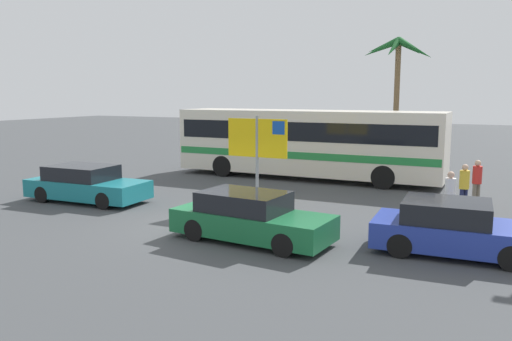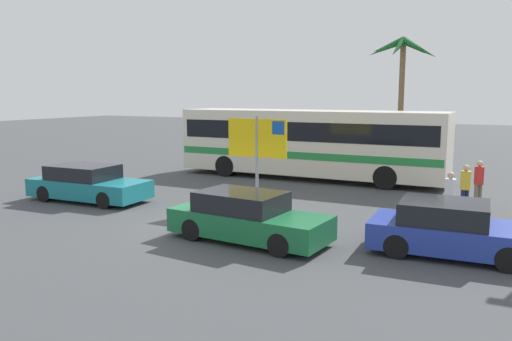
{
  "view_description": "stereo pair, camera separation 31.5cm",
  "coord_description": "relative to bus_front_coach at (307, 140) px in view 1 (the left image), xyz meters",
  "views": [
    {
      "loc": [
        7.64,
        -12.56,
        3.91
      ],
      "look_at": [
        0.06,
        3.1,
        1.3
      ],
      "focal_mm": 35.69,
      "sensor_mm": 36.0,
      "label": 1
    },
    {
      "loc": [
        7.92,
        -12.42,
        3.91
      ],
      "look_at": [
        0.06,
        3.1,
        1.3
      ],
      "focal_mm": 35.69,
      "sensor_mm": 36.0,
      "label": 2
    }
  ],
  "objects": [
    {
      "name": "bus_front_coach",
      "position": [
        0.0,
        0.0,
        0.0
      ],
      "size": [
        12.35,
        2.71,
        3.17
      ],
      "color": "silver",
      "rests_on": "ground"
    },
    {
      "name": "car_teal",
      "position": [
        -5.49,
        -8.45,
        -1.15
      ],
      "size": [
        4.58,
        2.0,
        1.32
      ],
      "rotation": [
        0.0,
        0.0,
        0.04
      ],
      "color": "#19757F",
      "rests_on": "ground"
    },
    {
      "name": "palm_tree_seaside",
      "position": [
        2.45,
        8.33,
        4.19
      ],
      "size": [
        4.0,
        4.05,
        7.19
      ],
      "color": "brown",
      "rests_on": "ground"
    },
    {
      "name": "pedestrian_by_bus",
      "position": [
        6.84,
        -6.05,
        -0.85
      ],
      "size": [
        0.32,
        0.32,
        1.6
      ],
      "rotation": [
        0.0,
        0.0,
        3.14
      ],
      "color": "#2D2D33",
      "rests_on": "ground"
    },
    {
      "name": "car_green",
      "position": [
        2.21,
        -10.41,
        -1.15
      ],
      "size": [
        4.46,
        2.05,
        1.32
      ],
      "rotation": [
        0.0,
        0.0,
        -0.08
      ],
      "color": "#196638",
      "rests_on": "ground"
    },
    {
      "name": "pedestrian_crossing_lot",
      "position": [
        7.46,
        -2.98,
        -0.83
      ],
      "size": [
        0.32,
        0.32,
        1.63
      ],
      "rotation": [
        0.0,
        0.0,
        2.42
      ],
      "color": "#706656",
      "rests_on": "ground"
    },
    {
      "name": "ferry_sign",
      "position": [
        0.77,
        -6.86,
        0.54
      ],
      "size": [
        2.2,
        0.11,
        3.2
      ],
      "rotation": [
        0.0,
        0.0,
        -0.02
      ],
      "color": "gray",
      "rests_on": "ground"
    },
    {
      "name": "car_blue",
      "position": [
        7.22,
        -9.23,
        -1.15
      ],
      "size": [
        4.0,
        2.03,
        1.32
      ],
      "rotation": [
        0.0,
        0.0,
        0.05
      ],
      "color": "#23389E",
      "rests_on": "ground"
    },
    {
      "name": "pedestrian_near_sign",
      "position": [
        7.13,
        -4.19,
        -0.84
      ],
      "size": [
        0.32,
        0.32,
        1.61
      ],
      "rotation": [
        0.0,
        0.0,
        5.58
      ],
      "color": "#1E2347",
      "rests_on": "ground"
    },
    {
      "name": "ground",
      "position": [
        0.5,
        -9.74,
        -1.79
      ],
      "size": [
        120.0,
        120.0,
        0.0
      ],
      "primitive_type": "plane",
      "color": "#424447"
    }
  ]
}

